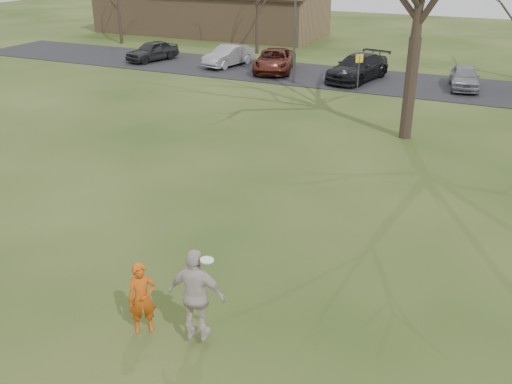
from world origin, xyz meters
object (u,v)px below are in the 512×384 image
catching_play (197,295)px  car_1 (228,56)px  player_defender (142,298)px  car_3 (358,67)px  car_0 (152,51)px  car_4 (464,77)px  building (211,11)px  lamp_post (295,13)px  car_2 (275,60)px

catching_play → car_1: bearing=115.8°
player_defender → car_3: bearing=56.2°
car_0 → car_3: (14.68, -0.04, 0.09)m
car_4 → building: size_ratio=0.18×
player_defender → catching_play: size_ratio=0.80×
catching_play → lamp_post: size_ratio=0.33×
car_3 → building: size_ratio=0.25×
building → catching_play: bearing=-61.7°
car_4 → building: 26.66m
car_2 → lamp_post: size_ratio=0.79×
car_4 → catching_play: 25.82m
car_3 → catching_play: (3.51, -25.27, 0.41)m
car_2 → building: (-11.75, 13.05, 1.20)m
player_defender → catching_play: (1.30, 0.08, 0.39)m
car_4 → lamp_post: size_ratio=0.60×
building → car_4: bearing=-28.9°
player_defender → car_2: bearing=68.0°
car_2 → building: 17.60m
player_defender → car_0: 30.50m
building → car_3: bearing=-37.6°
car_1 → lamp_post: 7.17m
car_2 → car_4: 11.56m
car_1 → building: size_ratio=0.20×
player_defender → catching_play: catching_play is taller
building → player_defender: bearing=-63.3°
car_0 → car_4: car_0 is taller
car_2 → lamp_post: (2.25, -2.45, 3.24)m
car_4 → lamp_post: (-9.31, -2.63, 3.29)m
car_3 → lamp_post: bearing=-133.3°
car_2 → car_0: bearing=166.5°
car_0 → car_4: 20.73m
car_4 → catching_play: catching_play is taller
car_3 → car_4: 6.06m
car_1 → lamp_post: bearing=-13.8°
car_4 → catching_play: bearing=-104.7°
car_4 → building: bearing=142.0°
player_defender → car_2: size_ratio=0.33×
car_2 → car_4: bearing=-13.9°
car_1 → lamp_post: size_ratio=0.65×
catching_play → building: 43.80m
catching_play → car_3: bearing=97.9°
car_0 → building: bearing=117.5°
car_0 → lamp_post: 12.09m
car_1 → lamp_post: (5.74, -2.80, 3.26)m
car_1 → catching_play: size_ratio=1.99×
car_3 → building: (-17.26, 13.29, 1.14)m
player_defender → car_1: player_defender is taller
car_3 → catching_play: bearing=-69.6°
lamp_post → building: bearing=132.1°
car_1 → car_4: 15.05m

